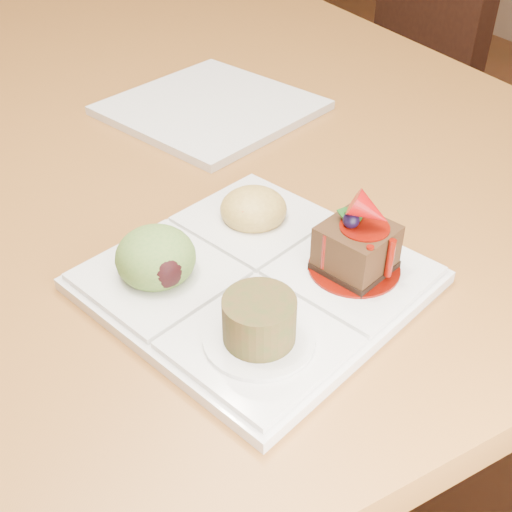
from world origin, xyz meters
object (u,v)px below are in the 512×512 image
chair_right (387,35)px  sampler_plate (251,268)px  second_plate (211,108)px  dining_table (111,90)px

chair_right → sampler_plate: (-0.86, -0.86, 0.17)m
chair_right → second_plate: (-0.72, -0.49, 0.16)m
chair_right → sampler_plate: chair_right is taller
chair_right → dining_table: bearing=114.1°
dining_table → chair_right: chair_right is taller
sampler_plate → second_plate: sampler_plate is taller
dining_table → chair_right: 0.81m
chair_right → second_plate: 0.89m
sampler_plate → second_plate: (0.13, 0.36, -0.01)m
dining_table → second_plate: 0.31m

